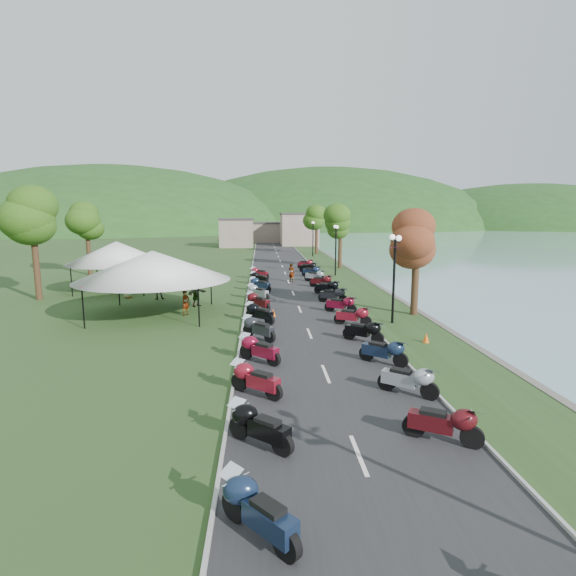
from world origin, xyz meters
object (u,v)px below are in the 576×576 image
object	(u,v)px
vendor_tent_main	(154,283)
pedestrian_c	(126,292)
pedestrian_a	(186,315)
pedestrian_b	(159,299)

from	to	relation	value
vendor_tent_main	pedestrian_c	xyz separation A→B (m)	(-4.23, 8.46, -2.00)
vendor_tent_main	pedestrian_a	distance (m)	2.77
pedestrian_b	pedestrian_c	bearing A→B (deg)	-46.79
vendor_tent_main	pedestrian_a	xyz separation A→B (m)	(1.91, -0.19, -2.00)
pedestrian_a	pedestrian_b	bearing A→B (deg)	62.00
vendor_tent_main	pedestrian_a	world-z (taller)	vendor_tent_main
pedestrian_b	pedestrian_a	bearing A→B (deg)	114.96
pedestrian_a	pedestrian_b	distance (m)	6.22
pedestrian_b	pedestrian_c	size ratio (longest dim) A/B	0.93
pedestrian_c	pedestrian_b	bearing A→B (deg)	15.08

